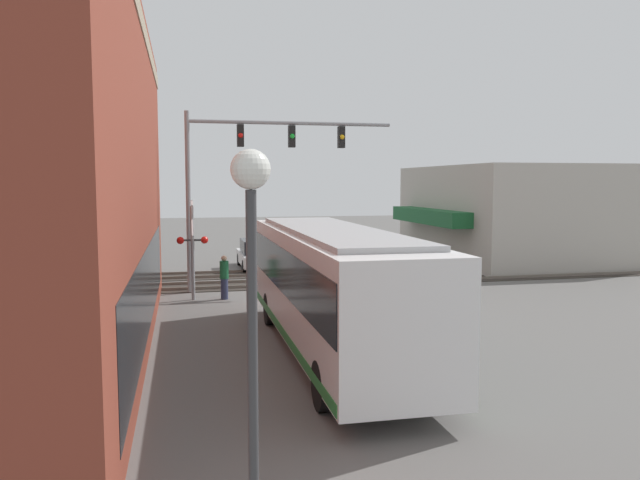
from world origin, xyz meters
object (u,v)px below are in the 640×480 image
crossing_signal (192,240)px  streetlamp (252,327)px  city_bus (332,285)px  parked_car_white (257,255)px  pedestrian_at_crossing (224,277)px

crossing_signal → streetlamp: streetlamp is taller
crossing_signal → city_bus: bearing=-157.9°
city_bus → parked_car_white: city_bus is taller
crossing_signal → parked_car_white: bearing=-22.7°
crossing_signal → streetlamp: bearing=-178.7°
crossing_signal → streetlamp: size_ratio=0.79×
streetlamp → pedestrian_at_crossing: (17.19, -0.79, -2.03)m
streetlamp → parked_car_white: 25.82m
streetlamp → crossing_signal: bearing=1.3°
city_bus → parked_car_white: 16.69m
streetlamp → parked_car_white: streetlamp is taller
city_bus → crossing_signal: size_ratio=3.06×
parked_car_white → pedestrian_at_crossing: size_ratio=2.73×
crossing_signal → streetlamp: 17.34m
city_bus → crossing_signal: bearing=22.1°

